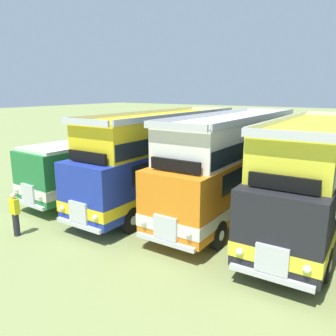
{
  "coord_description": "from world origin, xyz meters",
  "views": [
    {
      "loc": [
        0.6,
        -13.77,
        5.55
      ],
      "look_at": [
        -8.72,
        0.33,
        1.62
      ],
      "focal_mm": 36.09,
      "sensor_mm": 36.0,
      "label": 1
    }
  ],
  "objects_px": {
    "bus_first_in_row": "(117,158)",
    "bus_second_in_row": "(165,155)",
    "bus_fourth_in_row": "(312,174)",
    "bus_third_in_row": "(233,161)",
    "marshal_person": "(15,214)"
  },
  "relations": [
    {
      "from": "bus_second_in_row",
      "to": "bus_fourth_in_row",
      "type": "distance_m",
      "value": 6.95
    },
    {
      "from": "bus_third_in_row",
      "to": "bus_fourth_in_row",
      "type": "xyz_separation_m",
      "value": [
        3.47,
        -0.57,
        -0.0
      ]
    },
    {
      "from": "marshal_person",
      "to": "bus_second_in_row",
      "type": "bearing_deg",
      "value": 70.83
    },
    {
      "from": "bus_first_in_row",
      "to": "bus_third_in_row",
      "type": "relative_size",
      "value": 1.02
    },
    {
      "from": "bus_second_in_row",
      "to": "bus_fourth_in_row",
      "type": "height_order",
      "value": "same"
    },
    {
      "from": "bus_fourth_in_row",
      "to": "marshal_person",
      "type": "xyz_separation_m",
      "value": [
        -9.31,
        -6.69,
        -1.47
      ]
    },
    {
      "from": "bus_first_in_row",
      "to": "marshal_person",
      "type": "xyz_separation_m",
      "value": [
        1.11,
        -7.06,
        -0.87
      ]
    },
    {
      "from": "bus_second_in_row",
      "to": "bus_fourth_in_row",
      "type": "xyz_separation_m",
      "value": [
        6.94,
        -0.11,
        -0.0
      ]
    },
    {
      "from": "bus_third_in_row",
      "to": "bus_first_in_row",
      "type": "bearing_deg",
      "value": -178.36
    },
    {
      "from": "bus_first_in_row",
      "to": "bus_third_in_row",
      "type": "xyz_separation_m",
      "value": [
        6.95,
        0.2,
        0.6
      ]
    },
    {
      "from": "bus_first_in_row",
      "to": "bus_third_in_row",
      "type": "distance_m",
      "value": 6.98
    },
    {
      "from": "bus_second_in_row",
      "to": "bus_fourth_in_row",
      "type": "bearing_deg",
      "value": -0.88
    },
    {
      "from": "bus_third_in_row",
      "to": "marshal_person",
      "type": "distance_m",
      "value": 9.43
    },
    {
      "from": "bus_third_in_row",
      "to": "marshal_person",
      "type": "relative_size",
      "value": 6.38
    },
    {
      "from": "bus_first_in_row",
      "to": "bus_second_in_row",
      "type": "height_order",
      "value": "bus_second_in_row"
    }
  ]
}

